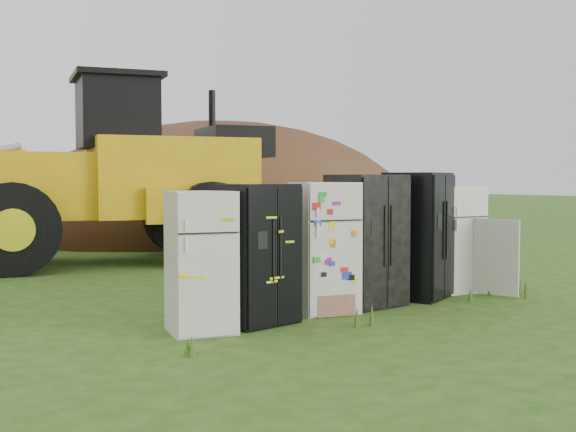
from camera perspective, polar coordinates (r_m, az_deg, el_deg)
name	(u,v)px	position (r m, az deg, el deg)	size (l,w,h in m)	color
ground	(349,308)	(10.16, 4.85, -7.25)	(120.00, 120.00, 0.00)	#254C14
fridge_leftmost	(201,262)	(8.51, -6.89, -3.62)	(0.73, 0.70, 1.66)	silver
fridge_black_side	(256,254)	(8.95, -2.58, -3.02)	(0.91, 0.72, 1.74)	black
fridge_sticker	(324,247)	(9.72, 2.89, -2.50)	(0.78, 0.72, 1.75)	silver
fridge_dark_mid	(366,240)	(10.24, 6.20, -1.93)	(0.95, 0.77, 1.86)	black
fridge_black_right	(417,235)	(11.02, 10.20, -1.52)	(0.95, 0.79, 1.89)	black
fridge_open_door	(453,239)	(11.78, 12.92, -1.78)	(0.76, 0.70, 1.68)	silver
wheel_loader	(69,169)	(15.60, -16.95, 3.56)	(8.22, 3.33, 3.98)	gold
dirt_mound_right	(228,233)	(23.73, -4.74, -1.34)	(14.46, 10.61, 7.30)	#432215
dirt_mound_back	(7,230)	(26.87, -21.31, -1.02)	(16.17, 10.78, 5.50)	#432215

